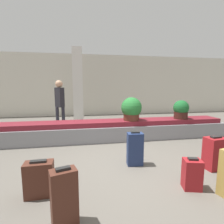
{
  "coord_description": "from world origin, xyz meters",
  "views": [
    {
      "loc": [
        -0.87,
        -3.18,
        1.54
      ],
      "look_at": [
        0.0,
        1.74,
        0.81
      ],
      "focal_mm": 28.0,
      "sensor_mm": 36.0,
      "label": 1
    }
  ],
  "objects_px": {
    "suitcase_0": "(135,149)",
    "suitcase_6": "(192,174)",
    "suitcase_3": "(64,198)",
    "traveler_0": "(60,101)",
    "potted_plant_0": "(181,110)",
    "potted_plant_1": "(131,109)",
    "suitcase_5": "(215,153)",
    "suitcase_2": "(39,179)",
    "pillar": "(78,85)"
  },
  "relations": [
    {
      "from": "suitcase_2",
      "to": "suitcase_6",
      "type": "height_order",
      "value": "suitcase_2"
    },
    {
      "from": "traveler_0",
      "to": "potted_plant_0",
      "type": "bearing_deg",
      "value": 28.77
    },
    {
      "from": "suitcase_3",
      "to": "traveler_0",
      "type": "relative_size",
      "value": 0.39
    },
    {
      "from": "pillar",
      "to": "potted_plant_0",
      "type": "bearing_deg",
      "value": -44.27
    },
    {
      "from": "suitcase_3",
      "to": "potted_plant_0",
      "type": "relative_size",
      "value": 1.21
    },
    {
      "from": "suitcase_6",
      "to": "suitcase_2",
      "type": "bearing_deg",
      "value": -171.1
    },
    {
      "from": "suitcase_6",
      "to": "pillar",
      "type": "bearing_deg",
      "value": 121.6
    },
    {
      "from": "suitcase_0",
      "to": "suitcase_2",
      "type": "relative_size",
      "value": 1.28
    },
    {
      "from": "suitcase_3",
      "to": "traveler_0",
      "type": "xyz_separation_m",
      "value": [
        -0.52,
        4.41,
        0.72
      ]
    },
    {
      "from": "suitcase_6",
      "to": "potted_plant_0",
      "type": "height_order",
      "value": "potted_plant_0"
    },
    {
      "from": "potted_plant_1",
      "to": "traveler_0",
      "type": "height_order",
      "value": "traveler_0"
    },
    {
      "from": "suitcase_2",
      "to": "potted_plant_1",
      "type": "relative_size",
      "value": 0.78
    },
    {
      "from": "suitcase_0",
      "to": "suitcase_5",
      "type": "relative_size",
      "value": 1.07
    },
    {
      "from": "suitcase_6",
      "to": "suitcase_0",
      "type": "bearing_deg",
      "value": 137.02
    },
    {
      "from": "suitcase_0",
      "to": "potted_plant_0",
      "type": "distance_m",
      "value": 2.65
    },
    {
      "from": "pillar",
      "to": "suitcase_3",
      "type": "height_order",
      "value": "pillar"
    },
    {
      "from": "suitcase_3",
      "to": "potted_plant_1",
      "type": "height_order",
      "value": "potted_plant_1"
    },
    {
      "from": "suitcase_3",
      "to": "suitcase_0",
      "type": "bearing_deg",
      "value": 30.59
    },
    {
      "from": "suitcase_6",
      "to": "suitcase_3",
      "type": "bearing_deg",
      "value": -152.96
    },
    {
      "from": "potted_plant_1",
      "to": "suitcase_6",
      "type": "bearing_deg",
      "value": -86.09
    },
    {
      "from": "traveler_0",
      "to": "suitcase_6",
      "type": "bearing_deg",
      "value": -10.47
    },
    {
      "from": "suitcase_5",
      "to": "traveler_0",
      "type": "relative_size",
      "value": 0.36
    },
    {
      "from": "potted_plant_0",
      "to": "pillar",
      "type": "bearing_deg",
      "value": 135.73
    },
    {
      "from": "suitcase_3",
      "to": "suitcase_6",
      "type": "height_order",
      "value": "suitcase_3"
    },
    {
      "from": "suitcase_0",
      "to": "traveler_0",
      "type": "distance_m",
      "value": 3.6
    },
    {
      "from": "suitcase_3",
      "to": "suitcase_5",
      "type": "relative_size",
      "value": 1.09
    },
    {
      "from": "suitcase_0",
      "to": "suitcase_2",
      "type": "bearing_deg",
      "value": -151.48
    },
    {
      "from": "suitcase_0",
      "to": "suitcase_6",
      "type": "height_order",
      "value": "suitcase_0"
    },
    {
      "from": "potted_plant_0",
      "to": "potted_plant_1",
      "type": "distance_m",
      "value": 1.57
    },
    {
      "from": "suitcase_6",
      "to": "potted_plant_1",
      "type": "relative_size",
      "value": 0.72
    },
    {
      "from": "suitcase_0",
      "to": "traveler_0",
      "type": "bearing_deg",
      "value": 124.22
    },
    {
      "from": "suitcase_3",
      "to": "potted_plant_1",
      "type": "bearing_deg",
      "value": 44.58
    },
    {
      "from": "pillar",
      "to": "suitcase_2",
      "type": "bearing_deg",
      "value": -95.06
    },
    {
      "from": "pillar",
      "to": "suitcase_6",
      "type": "xyz_separation_m",
      "value": [
        1.74,
        -5.67,
        -1.37
      ]
    },
    {
      "from": "suitcase_0",
      "to": "suitcase_5",
      "type": "bearing_deg",
      "value": -12.03
    },
    {
      "from": "suitcase_5",
      "to": "potted_plant_1",
      "type": "distance_m",
      "value": 2.42
    },
    {
      "from": "suitcase_6",
      "to": "potted_plant_1",
      "type": "height_order",
      "value": "potted_plant_1"
    },
    {
      "from": "pillar",
      "to": "suitcase_0",
      "type": "distance_m",
      "value": 5.03
    },
    {
      "from": "suitcase_2",
      "to": "potted_plant_0",
      "type": "relative_size",
      "value": 0.93
    },
    {
      "from": "suitcase_5",
      "to": "potted_plant_1",
      "type": "height_order",
      "value": "potted_plant_1"
    },
    {
      "from": "suitcase_0",
      "to": "suitcase_6",
      "type": "bearing_deg",
      "value": -52.9
    },
    {
      "from": "suitcase_3",
      "to": "suitcase_5",
      "type": "bearing_deg",
      "value": 2.19
    },
    {
      "from": "suitcase_6",
      "to": "traveler_0",
      "type": "bearing_deg",
      "value": 134.84
    },
    {
      "from": "pillar",
      "to": "potted_plant_0",
      "type": "xyz_separation_m",
      "value": [
        3.13,
        -3.05,
        -0.76
      ]
    },
    {
      "from": "suitcase_6",
      "to": "traveler_0",
      "type": "distance_m",
      "value": 4.72
    },
    {
      "from": "suitcase_2",
      "to": "potted_plant_1",
      "type": "bearing_deg",
      "value": 48.28
    },
    {
      "from": "suitcase_2",
      "to": "suitcase_3",
      "type": "xyz_separation_m",
      "value": [
        0.4,
        -0.62,
        0.08
      ]
    },
    {
      "from": "suitcase_3",
      "to": "suitcase_2",
      "type": "bearing_deg",
      "value": 105.46
    },
    {
      "from": "suitcase_5",
      "to": "pillar",
      "type": "bearing_deg",
      "value": 109.53
    },
    {
      "from": "suitcase_0",
      "to": "suitcase_5",
      "type": "distance_m",
      "value": 1.48
    }
  ]
}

